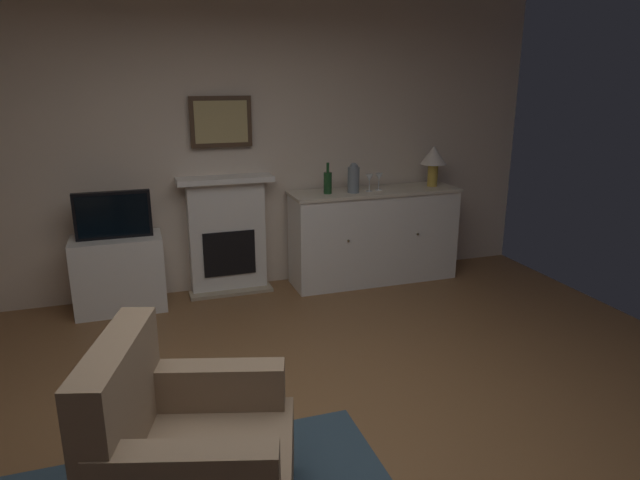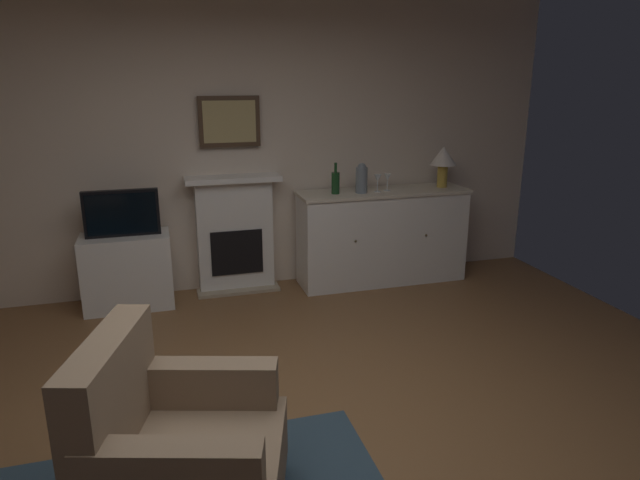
{
  "view_description": "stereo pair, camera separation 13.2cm",
  "coord_description": "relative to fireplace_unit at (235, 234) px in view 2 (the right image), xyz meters",
  "views": [
    {
      "loc": [
        -0.78,
        -2.49,
        1.98
      ],
      "look_at": [
        0.29,
        0.69,
        1.0
      ],
      "focal_mm": 31.75,
      "sensor_mm": 36.0,
      "label": 1
    },
    {
      "loc": [
        -0.65,
        -2.53,
        1.98
      ],
      "look_at": [
        0.29,
        0.69,
        1.0
      ],
      "focal_mm": 31.75,
      "sensor_mm": 36.0,
      "label": 2
    }
  ],
  "objects": [
    {
      "name": "table_lamp",
      "position": [
        2.04,
        -0.18,
        0.65
      ],
      "size": [
        0.26,
        0.26,
        0.4
      ],
      "color": "#B79338",
      "rests_on": "sideboard_cabinet"
    },
    {
      "name": "armchair",
      "position": [
        -0.68,
        -2.9,
        -0.17
      ],
      "size": [
        0.99,
        0.96,
        0.92
      ],
      "color": "#8C7259",
      "rests_on": "ground_plane"
    },
    {
      "name": "wine_glass_left",
      "position": [
        1.33,
        -0.22,
        0.49
      ],
      "size": [
        0.07,
        0.07,
        0.16
      ],
      "color": "silver",
      "rests_on": "sideboard_cabinet"
    },
    {
      "name": "wine_glass_center",
      "position": [
        1.44,
        -0.2,
        0.49
      ],
      "size": [
        0.07,
        0.07,
        0.16
      ],
      "color": "silver",
      "rests_on": "sideboard_cabinet"
    },
    {
      "name": "wine_bottle",
      "position": [
        0.93,
        -0.2,
        0.48
      ],
      "size": [
        0.08,
        0.08,
        0.29
      ],
      "color": "#193F1E",
      "rests_on": "sideboard_cabinet"
    },
    {
      "name": "tv_cabinet",
      "position": [
        -0.98,
        -0.16,
        -0.22
      ],
      "size": [
        0.75,
        0.42,
        0.66
      ],
      "color": "white",
      "rests_on": "ground_plane"
    },
    {
      "name": "sideboard_cabinet",
      "position": [
        1.42,
        -0.18,
        -0.09
      ],
      "size": [
        1.66,
        0.49,
        0.92
      ],
      "color": "white",
      "rests_on": "ground_plane"
    },
    {
      "name": "framed_picture",
      "position": [
        -0.0,
        0.05,
        1.03
      ],
      "size": [
        0.55,
        0.04,
        0.45
      ],
      "color": "#473323"
    },
    {
      "name": "vase_decorative",
      "position": [
        1.17,
        -0.23,
        0.51
      ],
      "size": [
        0.11,
        0.11,
        0.28
      ],
      "color": "slate",
      "rests_on": "sideboard_cabinet"
    },
    {
      "name": "fireplace_unit",
      "position": [
        0.0,
        0.0,
        0.0
      ],
      "size": [
        0.87,
        0.3,
        1.1
      ],
      "color": "white",
      "rests_on": "ground_plane"
    },
    {
      "name": "wall_rear",
      "position": [
        -0.02,
        0.13,
        0.85
      ],
      "size": [
        6.34,
        0.06,
        2.79
      ],
      "primitive_type": "cube",
      "color": "beige",
      "rests_on": "ground_plane"
    },
    {
      "name": "ground_plane",
      "position": [
        -0.02,
        -2.6,
        -0.6
      ],
      "size": [
        6.34,
        5.52,
        0.1
      ],
      "primitive_type": "cube",
      "color": "brown",
      "rests_on": "ground"
    },
    {
      "name": "tv_set",
      "position": [
        -0.97,
        -0.19,
        0.31
      ],
      "size": [
        0.62,
        0.07,
        0.4
      ],
      "color": "black",
      "rests_on": "tv_cabinet"
    }
  ]
}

